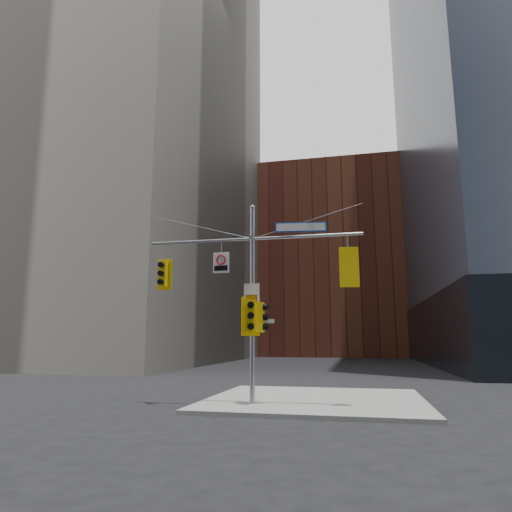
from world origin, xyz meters
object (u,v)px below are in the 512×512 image
at_px(traffic_light_pole_side, 261,317).
at_px(regulatory_sign_arm, 221,262).
at_px(traffic_light_east_arm, 348,268).
at_px(traffic_light_west_arm, 163,274).
at_px(street_sign_blade, 301,227).
at_px(traffic_light_pole_front, 251,316).
at_px(signal_assembly, 252,281).

distance_m(traffic_light_pole_side, regulatory_sign_arm, 2.55).
bearing_deg(traffic_light_east_arm, regulatory_sign_arm, -8.04).
distance_m(traffic_light_east_arm, regulatory_sign_arm, 4.65).
xyz_separation_m(traffic_light_west_arm, traffic_light_pole_side, (3.84, -0.01, -1.68)).
distance_m(street_sign_blade, regulatory_sign_arm, 3.22).
bearing_deg(traffic_light_pole_side, traffic_light_west_arm, 92.55).
bearing_deg(street_sign_blade, traffic_light_pole_front, -179.24).
height_order(traffic_light_west_arm, traffic_light_pole_front, traffic_light_west_arm).
xyz_separation_m(traffic_light_west_arm, traffic_light_east_arm, (6.95, -0.01, -0.00)).
bearing_deg(traffic_light_west_arm, street_sign_blade, 2.21).
xyz_separation_m(traffic_light_west_arm, traffic_light_pole_front, (3.51, -0.28, -1.65)).
relative_size(signal_assembly, regulatory_sign_arm, 10.26).
relative_size(signal_assembly, traffic_light_pole_front, 5.76).
bearing_deg(traffic_light_pole_front, street_sign_blade, -6.17).
distance_m(traffic_light_pole_front, street_sign_blade, 3.68).
xyz_separation_m(signal_assembly, regulatory_sign_arm, (-1.19, -0.02, 0.76)).
relative_size(street_sign_blade, regulatory_sign_arm, 2.39).
relative_size(traffic_light_pole_front, regulatory_sign_arm, 1.78).
xyz_separation_m(traffic_light_west_arm, regulatory_sign_arm, (2.32, -0.03, 0.38)).
height_order(traffic_light_west_arm, traffic_light_pole_side, traffic_light_west_arm).
bearing_deg(signal_assembly, traffic_light_pole_side, 0.88).
xyz_separation_m(traffic_light_pole_front, regulatory_sign_arm, (-1.19, 0.25, 2.02)).
height_order(signal_assembly, street_sign_blade, signal_assembly).
height_order(traffic_light_pole_side, traffic_light_pole_front, traffic_light_pole_front).
relative_size(signal_assembly, traffic_light_west_arm, 6.64).
distance_m(traffic_light_west_arm, traffic_light_pole_front, 3.89).
distance_m(traffic_light_pole_side, street_sign_blade, 3.55).
distance_m(signal_assembly, traffic_light_west_arm, 3.53).
height_order(traffic_light_east_arm, traffic_light_pole_side, traffic_light_east_arm).
bearing_deg(traffic_light_east_arm, traffic_light_west_arm, -8.40).
bearing_deg(traffic_light_west_arm, traffic_light_east_arm, 2.21).
bearing_deg(regulatory_sign_arm, traffic_light_pole_front, -8.76).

